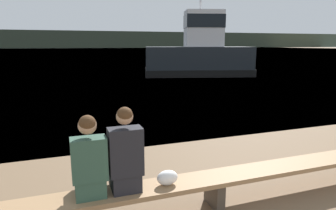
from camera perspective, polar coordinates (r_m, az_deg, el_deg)
name	(u,v)px	position (r m, az deg, el deg)	size (l,w,h in m)	color
water_surface	(67,49)	(125.87, -18.68, 10.03)	(240.00, 240.00, 0.00)	#5684A3
far_shoreline	(65,39)	(161.53, -19.06, 11.72)	(600.00, 12.00, 8.42)	#384233
bench_main	(215,181)	(4.13, 8.90, -14.11)	(8.32, 0.45, 0.42)	#8E6B47
person_left	(89,162)	(3.52, -14.79, -10.53)	(0.39, 0.40, 0.96)	#2D4C3D
person_right	(125,156)	(3.56, -8.15, -9.61)	(0.39, 0.40, 1.02)	black
shopping_bag	(167,178)	(3.79, -0.13, -13.67)	(0.27, 0.16, 0.19)	white
tugboat_red	(199,55)	(20.72, 5.93, 9.38)	(7.71, 4.75, 6.71)	black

